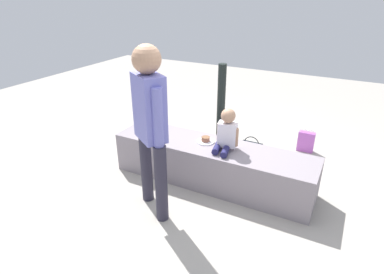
{
  "coord_description": "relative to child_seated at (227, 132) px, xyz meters",
  "views": [
    {
      "loc": [
        1.35,
        -3.09,
        2.17
      ],
      "look_at": [
        -0.07,
        -0.38,
        0.74
      ],
      "focal_mm": 30.15,
      "sensor_mm": 36.0,
      "label": 1
    }
  ],
  "objects": [
    {
      "name": "handbag_black_leather",
      "position": [
        0.04,
        0.87,
        -0.6
      ],
      "size": [
        0.29,
        0.15,
        0.3
      ],
      "color": "black",
      "rests_on": "ground_plane"
    },
    {
      "name": "water_bottle_near_gift",
      "position": [
        -0.62,
        0.5,
        -0.61
      ],
      "size": [
        0.07,
        0.07,
        0.22
      ],
      "color": "silver",
      "rests_on": "ground_plane"
    },
    {
      "name": "adult_standing",
      "position": [
        -0.49,
        -0.75,
        0.34
      ],
      "size": [
        0.45,
        0.37,
        1.73
      ],
      "color": "#292636",
      "rests_on": "ground_plane"
    },
    {
      "name": "ground_plane",
      "position": [
        -0.17,
        0.02,
        -0.71
      ],
      "size": [
        12.0,
        12.0,
        0.0
      ],
      "primitive_type": "plane",
      "color": "#A39D93"
    },
    {
      "name": "concrete_ledge",
      "position": [
        -0.17,
        0.02,
        -0.46
      ],
      "size": [
        2.41,
        0.59,
        0.49
      ],
      "primitive_type": "cube",
      "color": "gray",
      "rests_on": "ground_plane"
    },
    {
      "name": "gift_bag",
      "position": [
        0.69,
        1.39,
        -0.56
      ],
      "size": [
        0.22,
        0.09,
        0.34
      ],
      "color": "#B259BF",
      "rests_on": "ground_plane"
    },
    {
      "name": "railing_post",
      "position": [
        -0.4,
        0.78,
        -0.21
      ],
      "size": [
        0.36,
        0.36,
        1.28
      ],
      "color": "black",
      "rests_on": "ground_plane"
    },
    {
      "name": "party_cup_red",
      "position": [
        0.37,
        0.75,
        -0.65
      ],
      "size": [
        0.08,
        0.08,
        0.11
      ],
      "primitive_type": "cylinder",
      "color": "red",
      "rests_on": "ground_plane"
    },
    {
      "name": "child_seated",
      "position": [
        0.0,
        0.0,
        0.0
      ],
      "size": [
        0.28,
        0.34,
        0.48
      ],
      "color": "#201F50",
      "rests_on": "concrete_ledge"
    },
    {
      "name": "cake_plate",
      "position": [
        -0.29,
        0.06,
        -0.19
      ],
      "size": [
        0.22,
        0.22,
        0.07
      ],
      "color": "white",
      "rests_on": "concrete_ledge"
    }
  ]
}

